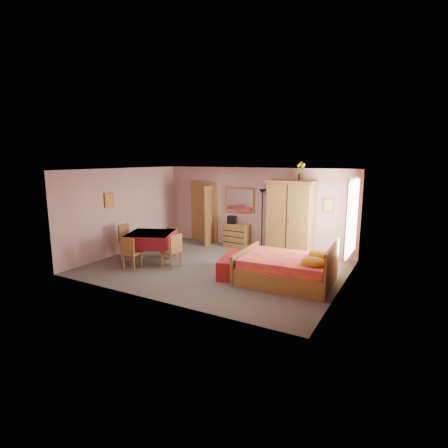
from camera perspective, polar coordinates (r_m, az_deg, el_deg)
The scene contains 23 objects.
floor at distance 9.45m, azimuth -1.43°, elevation -7.11°, with size 6.50×6.50×0.00m, color #5E5A53.
ceiling at distance 9.00m, azimuth -1.51°, elevation 8.85°, with size 6.50×6.50×0.00m, color brown.
wall_back at distance 11.33m, azimuth 5.01°, elevation 2.58°, with size 6.50×0.10×2.60m, color tan.
wall_front at distance 7.15m, azimuth -11.78°, elevation -2.36°, with size 6.50×0.10×2.60m, color tan.
wall_left at distance 11.14m, azimuth -16.01°, elevation 2.07°, with size 0.10×5.00×2.60m, color tan.
wall_right at distance 8.01m, azimuth 18.96°, elevation -1.33°, with size 0.10×5.00×2.60m, color tan.
doorway at distance 12.24m, azimuth -3.20°, elevation 1.91°, with size 1.06×0.12×2.15m, color #9E6B35.
window at distance 9.15m, azimuth 20.15°, elevation 0.99°, with size 0.08×1.40×1.95m, color white.
picture_left at distance 10.65m, azimuth -18.29°, elevation 3.74°, with size 0.04×0.32×0.42m, color orange.
picture_back at distance 10.53m, azimuth 16.71°, elevation 2.94°, with size 0.30×0.04×0.40m, color #D8BF59.
chest_of_drawers at distance 11.49m, azimuth 2.09°, elevation -1.90°, with size 0.82×0.41×0.77m, color olive.
wall_mirror at distance 11.48m, azimuth 2.61°, elevation 3.98°, with size 1.04×0.05×0.82m, color white.
stereo at distance 11.47m, azimuth 1.31°, elevation 0.71°, with size 0.27×0.20×0.26m, color black.
floor_lamp at distance 11.14m, azimuth 6.22°, elevation 0.70°, with size 0.25×0.25×1.94m, color black.
wardrobe at distance 10.61m, azimuth 10.81°, elevation 0.94°, with size 1.44×0.74×2.25m, color olive.
sunflower_vase at distance 10.45m, azimuth 12.42°, elevation 8.45°, with size 0.22×0.22×0.54m, color yellow.
bed at distance 8.37m, azimuth 10.12°, elevation -6.05°, with size 2.16×1.70×1.00m, color #E7167C.
bench at distance 8.91m, azimuth 1.43°, elevation -6.66°, with size 0.52×1.39×0.46m, color maroon.
dining_table at distance 9.99m, azimuth -11.85°, elevation -3.80°, with size 1.17×1.17×0.86m, color maroon.
chair_south at distance 9.53m, azimuth -14.76°, elevation -4.55°, with size 0.40×0.40×0.88m, color #A77938.
chair_north at distance 10.54m, azimuth -9.05°, elevation -2.96°, with size 0.39×0.39×0.85m, color #9F6F36.
chair_west at distance 10.49m, azimuth -15.08°, elevation -2.83°, with size 0.46×0.46×1.01m, color #AB7B3A.
chair_east at distance 9.45m, azimuth -8.61°, elevation -4.31°, with size 0.42×0.42×0.92m, color #996433.
Camera 1 is at (4.61, -7.73, 2.88)m, focal length 28.00 mm.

